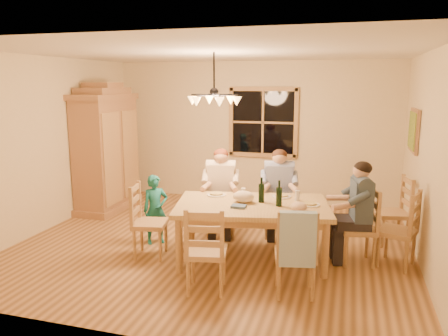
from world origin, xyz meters
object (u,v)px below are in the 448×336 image
(chair_near_right, at_px, (295,268))
(wine_bottle_a, at_px, (261,190))
(chair_spare_front, at_px, (396,243))
(adult_woman, at_px, (221,181))
(chair_spare_back, at_px, (391,224))
(dining_table, at_px, (252,211))
(chair_near_left, at_px, (207,265))
(armoire, at_px, (107,152))
(chair_end_left, at_px, (150,234))
(wine_bottle_b, at_px, (279,193))
(chair_far_left, at_px, (221,215))
(adult_slate_man, at_px, (360,200))
(chair_end_right, at_px, (357,240))
(adult_plaid_man, at_px, (279,182))
(chair_far_right, at_px, (278,217))
(chandelier, at_px, (214,99))
(child, at_px, (156,209))

(chair_near_right, xyz_separation_m, wine_bottle_a, (-0.57, 0.91, 0.62))
(wine_bottle_a, relative_size, chair_spare_front, 0.33)
(adult_woman, distance_m, chair_spare_back, 2.54)
(chair_near_right, height_order, adult_woman, adult_woman)
(dining_table, distance_m, chair_near_left, 1.10)
(armoire, height_order, chair_spare_back, armoire)
(chair_end_left, height_order, wine_bottle_a, wine_bottle_a)
(chair_near_right, bearing_deg, wine_bottle_b, 100.18)
(dining_table, relative_size, chair_far_left, 2.17)
(chair_far_left, bearing_deg, chair_spare_back, 175.67)
(adult_woman, relative_size, wine_bottle_b, 2.65)
(armoire, xyz_separation_m, adult_woman, (2.41, -0.79, -0.22))
(adult_slate_man, xyz_separation_m, chair_spare_front, (0.47, 0.03, -0.54))
(chair_end_right, bearing_deg, adult_woman, 63.43)
(chair_far_left, xyz_separation_m, adult_plaid_man, (0.85, 0.17, 0.54))
(chair_near_right, relative_size, chair_spare_front, 1.00)
(chair_spare_back, bearing_deg, chair_far_left, 84.14)
(chair_far_left, relative_size, chair_far_right, 1.00)
(chair_end_left, distance_m, adult_plaid_man, 2.04)
(chandelier, distance_m, armoire, 2.87)
(chandelier, xyz_separation_m, child, (-0.82, -0.23, -1.57))
(adult_slate_man, relative_size, wine_bottle_b, 2.65)
(chair_spare_front, bearing_deg, wine_bottle_b, 121.95)
(chair_near_left, distance_m, chair_spare_front, 2.47)
(child, bearing_deg, chair_near_right, -64.17)
(adult_plaid_man, bearing_deg, chair_spare_front, 145.83)
(wine_bottle_b, bearing_deg, chair_spare_front, 12.30)
(chair_end_right, bearing_deg, child, 79.75)
(chair_end_left, bearing_deg, dining_table, 90.00)
(chair_near_left, xyz_separation_m, chair_spare_front, (2.09, 1.31, 0.00))
(chair_spare_front, bearing_deg, adult_plaid_man, 87.09)
(chair_near_right, distance_m, adult_slate_man, 1.37)
(chair_near_left, distance_m, chair_spare_back, 2.98)
(chair_spare_back, bearing_deg, chair_end_left, 100.84)
(chair_far_right, bearing_deg, chandelier, 21.57)
(chair_far_left, height_order, wine_bottle_b, wine_bottle_b)
(adult_plaid_man, relative_size, wine_bottle_a, 2.65)
(dining_table, bearing_deg, adult_slate_man, 11.61)
(chair_end_left, xyz_separation_m, wine_bottle_a, (1.42, 0.38, 0.62))
(child, bearing_deg, chair_spare_front, -37.04)
(child, bearing_deg, dining_table, -46.80)
(chair_near_right, height_order, wine_bottle_b, wine_bottle_b)
(chair_far_right, height_order, adult_plaid_man, adult_plaid_man)
(wine_bottle_a, bearing_deg, child, 176.28)
(chandelier, bearing_deg, chair_end_right, -4.65)
(armoire, distance_m, chair_far_left, 2.64)
(chair_end_left, bearing_deg, chair_far_right, 117.98)
(wine_bottle_b, bearing_deg, chair_near_left, -122.78)
(chair_end_right, distance_m, adult_plaid_man, 1.45)
(chair_far_right, xyz_separation_m, chair_end_right, (1.14, -0.71, 0.00))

